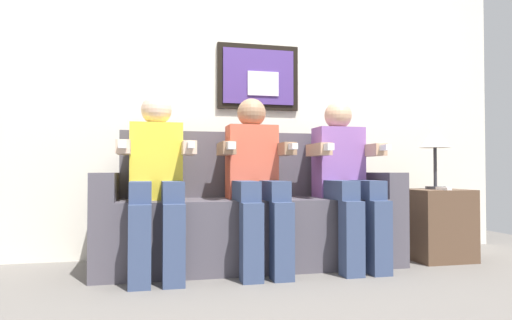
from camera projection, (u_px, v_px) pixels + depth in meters
name	position (u px, v px, depth m)	size (l,w,h in m)	color
ground_plane	(262.00, 277.00, 2.73)	(5.69, 5.69, 0.00)	#66605B
back_wall_assembly	(238.00, 84.00, 3.50)	(4.38, 0.10, 2.60)	silver
couch	(250.00, 219.00, 3.05)	(1.98, 0.58, 0.90)	#514C56
person_on_left	(156.00, 175.00, 2.75)	(0.46, 0.56, 1.11)	yellow
person_in_middle	(256.00, 175.00, 2.89)	(0.46, 0.56, 1.11)	#D8593F
person_on_right	(346.00, 175.00, 3.04)	(0.46, 0.56, 1.11)	#8C59A5
side_table_right	(436.00, 224.00, 3.25)	(0.40, 0.40, 0.50)	brown
table_lamp	(435.00, 140.00, 3.31)	(0.22, 0.22, 0.46)	#333338
spare_remote_on_table	(444.00, 188.00, 3.14)	(0.04, 0.13, 0.02)	white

